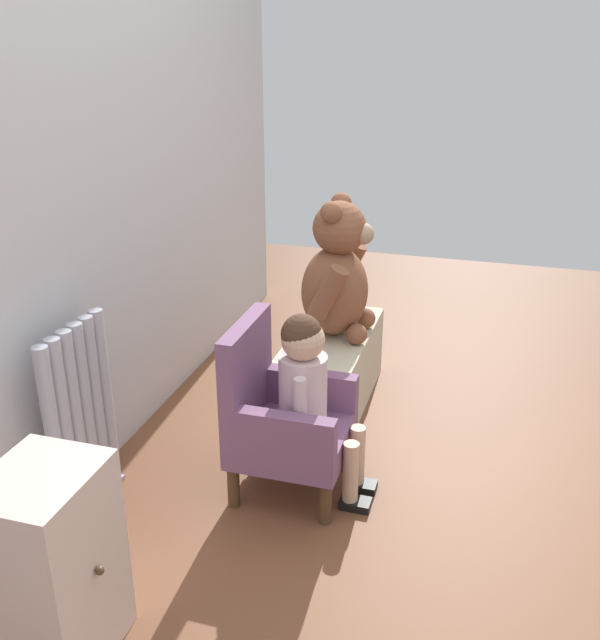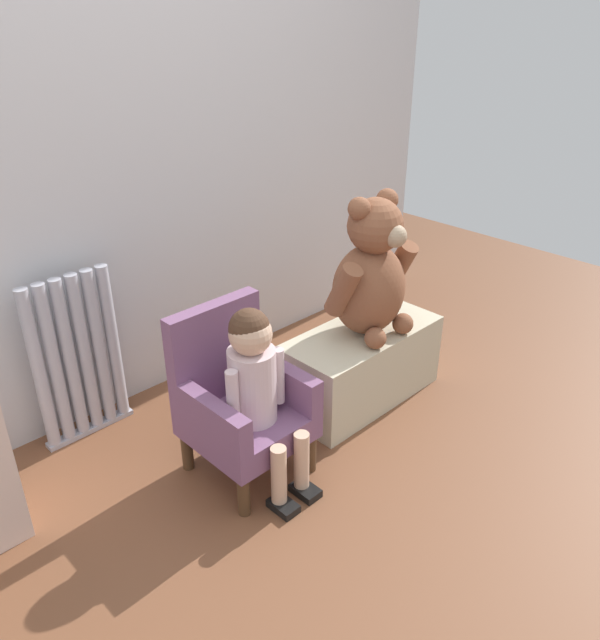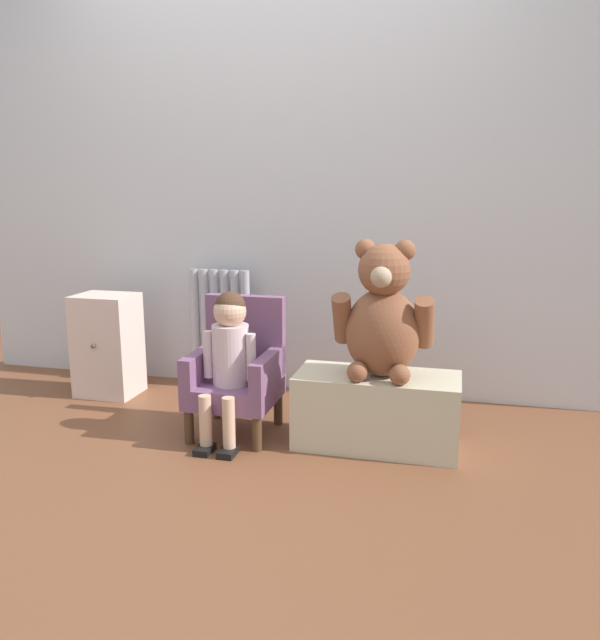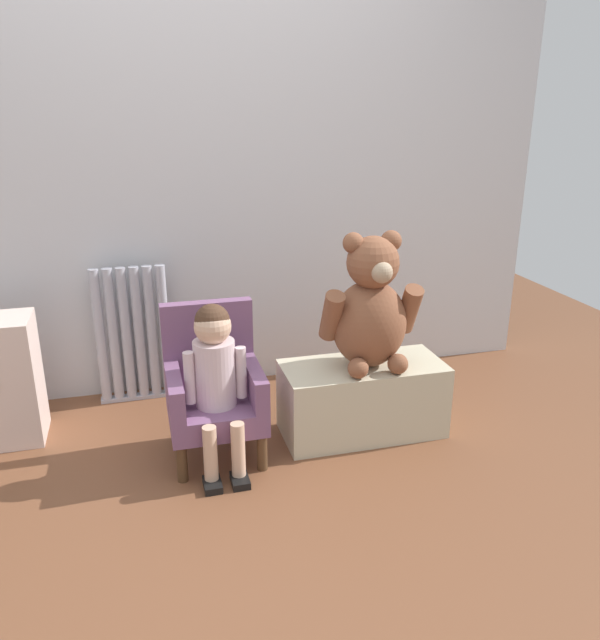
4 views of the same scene
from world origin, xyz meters
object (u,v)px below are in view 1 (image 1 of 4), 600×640
at_px(child_armchair, 280,415).
at_px(child_figure, 309,382).
at_px(large_teddy_bear, 337,275).
at_px(radiator, 82,423).
at_px(small_dresser, 52,568).
at_px(low_bench, 331,368).

xyz_separation_m(child_armchair, child_figure, (-0.00, -0.11, 0.15)).
bearing_deg(large_teddy_bear, child_figure, -174.16).
xyz_separation_m(child_armchair, large_teddy_bear, (0.69, -0.04, 0.30)).
relative_size(radiator, small_dresser, 1.22).
bearing_deg(child_armchair, large_teddy_bear, -3.17).
bearing_deg(large_teddy_bear, radiator, 147.76).
height_order(child_figure, large_teddy_bear, large_teddy_bear).
distance_m(child_armchair, child_figure, 0.18).
xyz_separation_m(small_dresser, large_teddy_bear, (1.59, -0.37, 0.31)).
bearing_deg(radiator, child_figure, -65.64).
xyz_separation_m(child_figure, large_teddy_bear, (0.69, 0.07, 0.15)).
relative_size(radiator, low_bench, 0.96).
xyz_separation_m(small_dresser, low_bench, (1.57, -0.36, -0.12)).
bearing_deg(child_figure, large_teddy_bear, 5.84).
relative_size(low_bench, large_teddy_bear, 1.21).
bearing_deg(child_figure, child_armchair, 90.00).
relative_size(small_dresser, large_teddy_bear, 0.95).
height_order(small_dresser, child_figure, child_figure).
xyz_separation_m(small_dresser, child_figure, (0.90, -0.44, 0.16)).
relative_size(child_armchair, child_figure, 0.93).
height_order(child_armchair, low_bench, child_armchair).
bearing_deg(child_armchair, radiator, 118.14).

